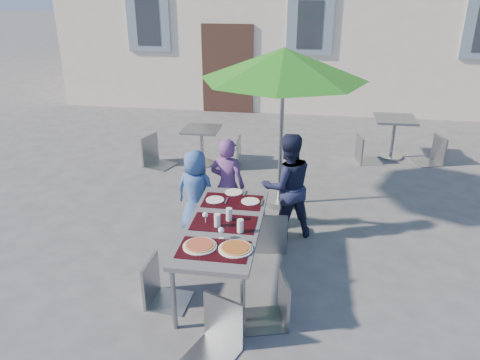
% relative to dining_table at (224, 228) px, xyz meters
% --- Properties ---
extents(ground, '(90.00, 90.00, 0.00)m').
position_rel_dining_table_xyz_m(ground, '(0.72, -0.16, -0.70)').
color(ground, '#4A4A4D').
rests_on(ground, ground).
extents(dining_table, '(0.80, 1.85, 0.76)m').
position_rel_dining_table_xyz_m(dining_table, '(0.00, 0.00, 0.00)').
color(dining_table, '#414246').
rests_on(dining_table, ground).
extents(pizza_near_left, '(0.34, 0.34, 0.03)m').
position_rel_dining_table_xyz_m(pizza_near_left, '(-0.15, -0.52, 0.07)').
color(pizza_near_left, white).
rests_on(pizza_near_left, dining_table).
extents(pizza_near_right, '(0.35, 0.35, 0.03)m').
position_rel_dining_table_xyz_m(pizza_near_right, '(0.21, -0.52, 0.07)').
color(pizza_near_right, white).
rests_on(pizza_near_right, dining_table).
extents(glassware, '(0.48, 0.47, 0.15)m').
position_rel_dining_table_xyz_m(glassware, '(0.03, -0.08, 0.13)').
color(glassware, silver).
rests_on(glassware, dining_table).
extents(place_settings, '(0.69, 0.47, 0.01)m').
position_rel_dining_table_xyz_m(place_settings, '(-0.00, 0.64, 0.06)').
color(place_settings, white).
rests_on(place_settings, dining_table).
extents(child_0, '(0.63, 0.47, 1.16)m').
position_rel_dining_table_xyz_m(child_0, '(-0.60, 1.12, -0.12)').
color(child_0, '#38599A').
rests_on(child_0, ground).
extents(child_1, '(0.53, 0.40, 1.32)m').
position_rel_dining_table_xyz_m(child_1, '(-0.18, 1.21, -0.04)').
color(child_1, '#673B79').
rests_on(child_1, ground).
extents(child_2, '(0.80, 0.63, 1.44)m').
position_rel_dining_table_xyz_m(child_2, '(0.62, 1.18, 0.02)').
color(child_2, '#1A1E3A').
rests_on(child_2, ground).
extents(chair_0, '(0.53, 0.53, 0.89)m').
position_rel_dining_table_xyz_m(chair_0, '(-0.49, 1.08, -0.18)').
color(chair_0, gray).
rests_on(chair_0, ground).
extents(chair_1, '(0.51, 0.52, 0.97)m').
position_rel_dining_table_xyz_m(chair_1, '(0.10, 0.88, -0.12)').
color(chair_1, gray).
rests_on(chair_1, ground).
extents(chair_2, '(0.51, 0.51, 1.03)m').
position_rel_dining_table_xyz_m(chair_2, '(0.43, 0.76, -0.09)').
color(chair_2, gray).
rests_on(chair_2, ground).
extents(chair_3, '(0.45, 0.44, 0.95)m').
position_rel_dining_table_xyz_m(chair_3, '(-0.61, -0.48, -0.14)').
color(chair_3, '#91969C').
rests_on(chair_3, ground).
extents(chair_4, '(0.53, 0.53, 0.97)m').
position_rel_dining_table_xyz_m(chair_4, '(0.62, -0.61, -0.13)').
color(chair_4, gray).
rests_on(chair_4, ground).
extents(chair_5, '(0.57, 0.57, 0.98)m').
position_rel_dining_table_xyz_m(chair_5, '(0.14, -1.08, -0.12)').
color(chair_5, gray).
rests_on(chair_5, ground).
extents(patio_umbrella, '(2.35, 2.35, 2.36)m').
position_rel_dining_table_xyz_m(patio_umbrella, '(0.46, 2.11, 1.43)').
color(patio_umbrella, '#B4B7BC').
rests_on(patio_umbrella, ground).
extents(cafe_table_0, '(0.65, 0.65, 0.70)m').
position_rel_dining_table_xyz_m(cafe_table_0, '(-1.09, 3.57, -0.24)').
color(cafe_table_0, '#B4B7BC').
rests_on(cafe_table_0, ground).
extents(bg_chair_l_0, '(0.60, 0.60, 1.06)m').
position_rel_dining_table_xyz_m(bg_chair_l_0, '(-1.95, 3.39, -0.07)').
color(bg_chair_l_0, gray).
rests_on(bg_chair_l_0, ground).
extents(bg_chair_r_0, '(0.48, 0.47, 1.03)m').
position_rel_dining_table_xyz_m(bg_chair_r_0, '(-0.50, 3.55, -0.09)').
color(bg_chair_r_0, '#93999E').
rests_on(bg_chair_r_0, ground).
extents(cafe_table_1, '(0.75, 0.75, 0.80)m').
position_rel_dining_table_xyz_m(cafe_table_1, '(2.46, 4.46, -0.13)').
color(cafe_table_1, '#B4B7BC').
rests_on(cafe_table_1, ground).
extents(bg_chair_l_1, '(0.51, 0.51, 0.98)m').
position_rel_dining_table_xyz_m(bg_chair_l_1, '(1.92, 4.16, -0.12)').
color(bg_chair_l_1, gray).
rests_on(bg_chair_l_1, ground).
extents(bg_chair_r_1, '(0.56, 0.55, 0.99)m').
position_rel_dining_table_xyz_m(bg_chair_r_1, '(3.19, 4.29, -0.11)').
color(bg_chair_r_1, gray).
rests_on(bg_chair_r_1, ground).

